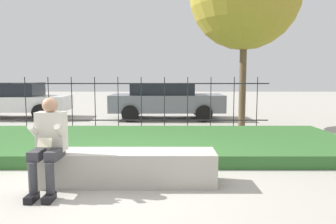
{
  "coord_description": "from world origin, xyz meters",
  "views": [
    {
      "loc": [
        0.77,
        -4.68,
        1.57
      ],
      "look_at": [
        0.81,
        3.45,
        0.69
      ],
      "focal_mm": 35.0,
      "sensor_mm": 36.0,
      "label": 1
    }
  ],
  "objects_px": {
    "stone_bench": "(128,169)",
    "car_parked_center": "(164,100)",
    "car_parked_left": "(11,100)",
    "person_seated_reader": "(47,141)"
  },
  "relations": [
    {
      "from": "stone_bench",
      "to": "car_parked_center",
      "type": "bearing_deg",
      "value": 86.26
    },
    {
      "from": "car_parked_center",
      "to": "stone_bench",
      "type": "bearing_deg",
      "value": -94.15
    },
    {
      "from": "stone_bench",
      "to": "person_seated_reader",
      "type": "bearing_deg",
      "value": -162.38
    },
    {
      "from": "stone_bench",
      "to": "car_parked_left",
      "type": "relative_size",
      "value": 0.62
    },
    {
      "from": "person_seated_reader",
      "to": "car_parked_center",
      "type": "relative_size",
      "value": 0.31
    },
    {
      "from": "car_parked_left",
      "to": "stone_bench",
      "type": "bearing_deg",
      "value": -58.45
    },
    {
      "from": "person_seated_reader",
      "to": "car_parked_center",
      "type": "height_order",
      "value": "car_parked_center"
    },
    {
      "from": "car_parked_center",
      "to": "car_parked_left",
      "type": "bearing_deg",
      "value": 177.64
    },
    {
      "from": "stone_bench",
      "to": "person_seated_reader",
      "type": "xyz_separation_m",
      "value": [
        -1.04,
        -0.33,
        0.49
      ]
    },
    {
      "from": "car_parked_left",
      "to": "car_parked_center",
      "type": "relative_size",
      "value": 0.99
    }
  ]
}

